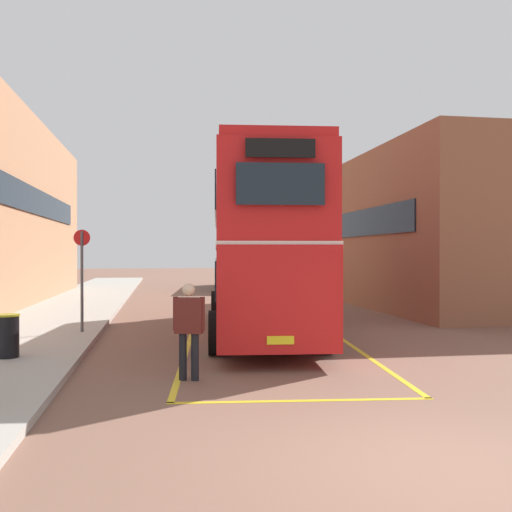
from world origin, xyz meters
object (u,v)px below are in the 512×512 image
object	(u,v)px
single_deck_bus	(244,263)
pedestrian_boarding	(189,324)
bus_stop_sign	(82,271)
litter_bin	(8,336)
double_decker_bus	(259,245)

from	to	relation	value
single_deck_bus	pedestrian_boarding	size ratio (longest dim) A/B	5.44
bus_stop_sign	litter_bin	bearing A→B (deg)	-104.60
pedestrian_boarding	single_deck_bus	bearing A→B (deg)	79.74
double_decker_bus	bus_stop_sign	xyz separation A→B (m)	(-4.88, 0.19, -0.70)
double_decker_bus	litter_bin	bearing A→B (deg)	-148.72
single_deck_bus	pedestrian_boarding	xyz separation A→B (m)	(-4.84, -26.73, -0.62)
single_deck_bus	bus_stop_sign	world-z (taller)	single_deck_bus
single_deck_bus	pedestrian_boarding	world-z (taller)	single_deck_bus
double_decker_bus	bus_stop_sign	bearing A→B (deg)	177.78
single_deck_bus	bus_stop_sign	size ratio (longest dim) A/B	3.41
double_decker_bus	pedestrian_boarding	xyz separation A→B (m)	(-2.25, -5.65, -1.50)
bus_stop_sign	double_decker_bus	bearing A→B (deg)	-2.22
litter_bin	bus_stop_sign	world-z (taller)	bus_stop_sign
litter_bin	bus_stop_sign	xyz separation A→B (m)	(0.98, 3.75, 1.22)
pedestrian_boarding	litter_bin	world-z (taller)	pedestrian_boarding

